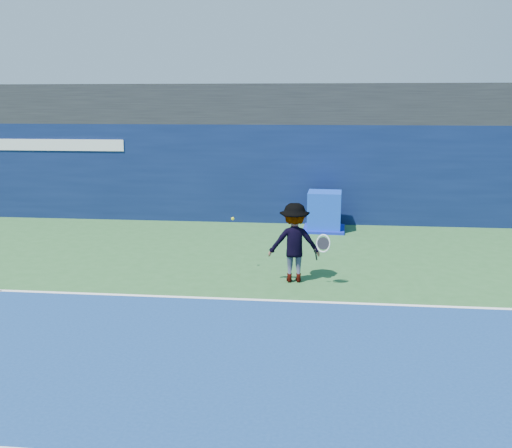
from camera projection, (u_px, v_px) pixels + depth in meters
The scene contains 7 objects.
ground at pixel (225, 374), 7.86m from camera, with size 80.00×80.00×0.00m, color #285A2B.
baseline at pixel (250, 300), 10.78m from camera, with size 24.00×0.10×0.01m, color white.
stadium_band at pixel (281, 104), 18.28m from camera, with size 36.00×3.00×1.20m, color black.
back_wall_assembly at pixel (278, 173), 17.75m from camera, with size 36.00×1.03×3.00m.
equipment_cart at pixel (324, 213), 16.53m from camera, with size 1.24×1.24×1.14m.
tennis_player at pixel (294, 243), 11.76m from camera, with size 1.30×0.74×1.65m.
tennis_ball at pixel (233, 219), 12.39m from camera, with size 0.07×0.07×0.07m.
Camera 1 is at (1.20, -7.16, 3.68)m, focal length 40.00 mm.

